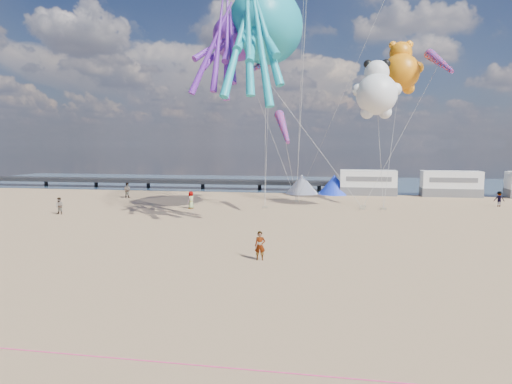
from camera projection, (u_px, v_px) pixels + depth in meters
name	position (u px, v px, depth m)	size (l,w,h in m)	color
ground	(275.00, 306.00, 17.30)	(120.00, 120.00, 0.00)	tan
water	(322.00, 183.00, 71.17)	(120.00, 120.00, 0.00)	#324A61
pier	(122.00, 180.00, 65.13)	(60.00, 3.00, 0.50)	black
motorhome_0	(368.00, 183.00, 55.28)	(6.60, 2.50, 3.00)	silver
motorhome_1	(451.00, 184.00, 53.64)	(6.60, 2.50, 3.00)	silver
tent_white	(302.00, 184.00, 56.70)	(4.00, 4.00, 2.40)	white
tent_blue	(334.00, 185.00, 56.01)	(4.00, 4.00, 2.40)	#1933CC
rope_line	(251.00, 370.00, 12.40)	(0.03, 0.03, 34.00)	#F2338C
standing_person	(260.00, 246.00, 24.16)	(0.57, 0.37, 1.55)	tan
beachgoer_0	(191.00, 200.00, 43.49)	(0.60, 0.40, 1.66)	#7F6659
beachgoer_1	(60.00, 206.00, 39.89)	(0.73, 0.48, 1.50)	#7F6659
beachgoer_2	(499.00, 199.00, 44.90)	(0.74, 0.58, 1.52)	#7F6659
beachgoer_7	(127.00, 190.00, 52.40)	(0.84, 0.55, 1.72)	#7F6659
sandbag_a	(265.00, 207.00, 43.71)	(0.50, 0.35, 0.22)	gray
sandbag_b	(362.00, 208.00, 42.89)	(0.50, 0.35, 0.22)	gray
sandbag_c	(383.00, 209.00, 42.73)	(0.50, 0.35, 0.22)	gray
sandbag_d	(363.00, 206.00, 44.31)	(0.50, 0.35, 0.22)	gray
sandbag_e	(297.00, 201.00, 48.24)	(0.50, 0.35, 0.22)	gray
kite_octopus_teal	(266.00, 26.00, 38.37)	(4.81, 11.22, 12.82)	teal
kite_octopus_purple	(236.00, 38.00, 38.18)	(3.75, 8.76, 10.01)	#60209B
kite_panda	(377.00, 94.00, 40.82)	(4.47, 4.21, 6.31)	silver
kite_teddy_orange	(401.00, 72.00, 45.34)	(4.46, 4.20, 6.30)	orange
windsock_left	(270.00, 61.00, 41.76)	(1.10, 7.58, 7.58)	red
windsock_mid	(440.00, 62.00, 41.25)	(1.00, 5.86, 5.86)	red
windsock_right	(283.00, 128.00, 40.17)	(0.90, 5.50, 5.50)	red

